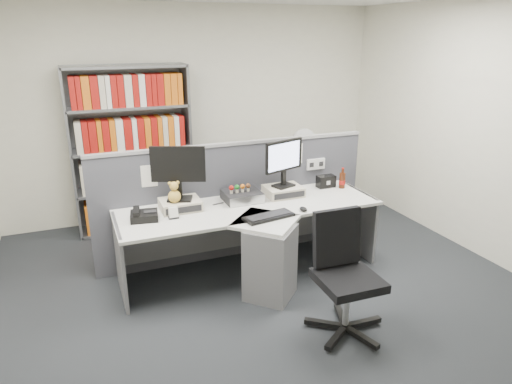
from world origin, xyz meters
name	(u,v)px	position (x,y,z in m)	size (l,w,h in m)	color
ground	(283,312)	(0.00, 0.00, 0.00)	(5.50, 5.50, 0.00)	#2C3034
room_shell	(288,110)	(0.00, 0.00, 1.79)	(5.04, 5.54, 2.72)	white
partition	(236,199)	(0.00, 1.25, 0.65)	(3.00, 0.08, 1.27)	#494A53
desk	(258,239)	(0.00, 0.60, 0.46)	(2.60, 1.20, 0.72)	silver
monitor_riser_left	(180,205)	(-0.66, 0.98, 0.77)	(0.38, 0.31, 0.10)	beige
monitor_riser_right	(283,191)	(0.44, 0.98, 0.77)	(0.38, 0.31, 0.10)	beige
monitor_left	(178,168)	(-0.66, 0.98, 1.13)	(0.49, 0.24, 0.53)	black
monitor_right	(284,159)	(0.44, 0.98, 1.11)	(0.47, 0.21, 0.49)	black
desktop_pc	(242,196)	(-0.02, 0.99, 0.77)	(0.37, 0.33, 0.10)	black
figurines	(240,188)	(-0.05, 0.98, 0.87)	(0.23, 0.05, 0.09)	beige
keyboard	(269,216)	(0.05, 0.46, 0.74)	(0.50, 0.26, 0.03)	black
mouse	(303,209)	(0.43, 0.50, 0.74)	(0.06, 0.10, 0.04)	black
desk_phone	(144,215)	(-1.03, 0.85, 0.76)	(0.28, 0.26, 0.11)	black
desk_calendar	(173,214)	(-0.77, 0.78, 0.77)	(0.09, 0.07, 0.11)	black
plush_toy	(174,193)	(-0.72, 0.93, 0.91)	(0.12, 0.12, 0.21)	gold
speaker	(326,181)	(1.00, 1.06, 0.79)	(0.20, 0.11, 0.13)	black
cola_bottle	(342,180)	(1.15, 0.97, 0.81)	(0.07, 0.07, 0.23)	#3F190A
shelving_unit	(132,152)	(-0.90, 2.44, 0.98)	(1.41, 0.40, 2.00)	gray
filing_cabinet	(302,191)	(1.20, 1.99, 0.35)	(0.45, 0.61, 0.70)	gray
desk_fan	(304,143)	(1.20, 1.99, 1.01)	(0.29, 0.17, 0.49)	white
office_chair	(344,271)	(0.35, -0.37, 0.53)	(0.63, 0.66, 0.99)	silver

